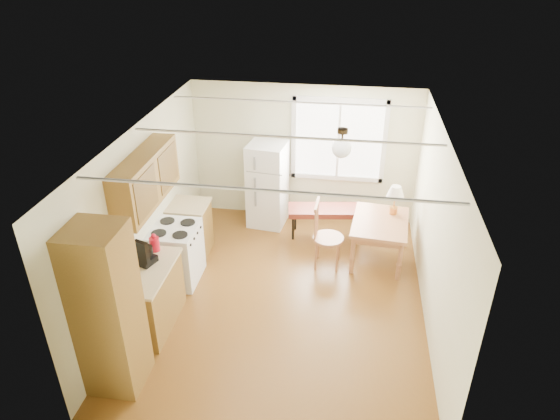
% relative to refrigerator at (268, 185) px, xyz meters
% --- Properties ---
extents(room_shell, '(4.60, 5.60, 2.62)m').
position_rel_refrigerator_xyz_m(room_shell, '(0.61, -2.12, 0.48)').
color(room_shell, '#583312').
rests_on(room_shell, ground).
extents(kitchen_run, '(0.65, 3.40, 2.20)m').
position_rel_refrigerator_xyz_m(kitchen_run, '(-1.11, -2.75, 0.07)').
color(kitchen_run, brown).
rests_on(kitchen_run, ground).
extents(window_unit, '(1.64, 0.05, 1.51)m').
position_rel_refrigerator_xyz_m(window_unit, '(1.21, 0.35, 0.78)').
color(window_unit, white).
rests_on(window_unit, room_shell).
extents(pendant_light, '(0.26, 0.26, 0.40)m').
position_rel_refrigerator_xyz_m(pendant_light, '(1.31, -1.72, 1.46)').
color(pendant_light, black).
rests_on(pendant_light, room_shell).
extents(refrigerator, '(0.71, 0.71, 1.55)m').
position_rel_refrigerator_xyz_m(refrigerator, '(0.00, 0.00, 0.00)').
color(refrigerator, white).
rests_on(refrigerator, ground).
extents(bench, '(1.28, 0.63, 0.57)m').
position_rel_refrigerator_xyz_m(bench, '(1.05, -0.35, -0.27)').
color(bench, maroon).
rests_on(bench, ground).
extents(dining_table, '(0.96, 1.22, 0.71)m').
position_rel_refrigerator_xyz_m(dining_table, '(1.98, -0.91, -0.16)').
color(dining_table, '#9A5F3B').
rests_on(dining_table, ground).
extents(chair, '(0.49, 0.49, 1.11)m').
position_rel_refrigerator_xyz_m(chair, '(1.07, -1.21, -0.13)').
color(chair, '#9A5F3B').
rests_on(chair, ground).
extents(table_lamp, '(0.28, 0.28, 0.49)m').
position_rel_refrigerator_xyz_m(table_lamp, '(2.18, -0.64, 0.30)').
color(table_lamp, '#BC7E3C').
rests_on(table_lamp, dining_table).
extents(coffee_maker, '(0.26, 0.31, 0.39)m').
position_rel_refrigerator_xyz_m(coffee_maker, '(-1.11, -2.85, 0.27)').
color(coffee_maker, black).
rests_on(coffee_maker, kitchen_run).
extents(kettle, '(0.14, 0.14, 0.26)m').
position_rel_refrigerator_xyz_m(kettle, '(-1.12, -2.52, 0.23)').
color(kettle, red).
rests_on(kettle, kitchen_run).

